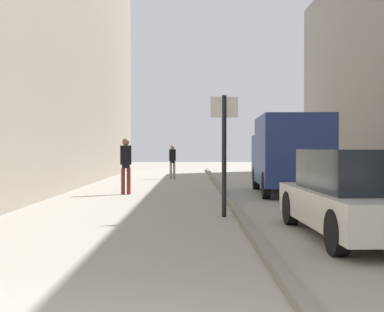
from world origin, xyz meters
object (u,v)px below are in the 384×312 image
(parked_car, at_px, (357,194))
(street_sign_post, at_px, (222,145))
(pedestrian_mid_block, at_px, (124,162))
(delivery_van, at_px, (287,153))
(pedestrian_main_foreground, at_px, (170,159))

(parked_car, xyz_separation_m, street_sign_post, (-2.07, 2.52, 0.83))
(parked_car, bearing_deg, street_sign_post, 127.78)
(parked_car, bearing_deg, pedestrian_mid_block, 120.09)
(pedestrian_mid_block, xyz_separation_m, street_sign_post, (2.80, -5.34, 0.51))
(delivery_van, xyz_separation_m, parked_car, (-0.37, -8.05, -0.61))
(street_sign_post, bearing_deg, parked_car, 120.63)
(delivery_van, xyz_separation_m, street_sign_post, (-2.44, -5.53, 0.23))
(parked_car, distance_m, street_sign_post, 3.36)
(delivery_van, relative_size, parked_car, 1.20)
(pedestrian_main_foreground, distance_m, delivery_van, 9.04)
(pedestrian_mid_block, bearing_deg, parked_car, -71.47)
(parked_car, bearing_deg, delivery_van, 85.68)
(pedestrian_main_foreground, relative_size, parked_car, 0.39)
(delivery_van, height_order, parked_car, delivery_van)
(parked_car, height_order, street_sign_post, street_sign_post)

